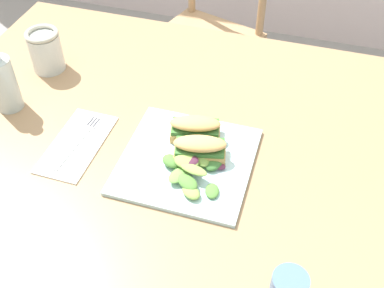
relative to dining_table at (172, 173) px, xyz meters
The scene contains 11 objects.
ground_plane 0.63m from the dining_table, 134.50° to the left, with size 8.77×8.77×0.00m, color gray.
dining_table is the anchor object (origin of this frame).
chair_wooden_far 0.94m from the dining_table, 99.82° to the left, with size 0.50×0.50×0.87m.
plate_lunch 0.14m from the dining_table, 43.72° to the right, with size 0.29×0.29×0.01m, color silver.
sandwich_half_front 0.18m from the dining_table, 25.53° to the right, with size 0.13×0.08×0.06m.
sandwich_half_back 0.16m from the dining_table, 20.79° to the left, with size 0.13×0.08×0.06m.
salad_mixed_greens 0.18m from the dining_table, 46.80° to the right, with size 0.15×0.16×0.03m.
napkin_folded 0.25m from the dining_table, 160.18° to the right, with size 0.11×0.22×0.00m, color white.
fork_on_napkin 0.24m from the dining_table, 164.41° to the right, with size 0.04×0.19×0.00m.
bottle_cold_brew 0.47m from the dining_table, behind, with size 0.07×0.07×0.19m.
mason_jar_iced_tea 0.48m from the dining_table, 156.88° to the left, with size 0.09×0.09×0.12m.
Camera 1 is at (0.34, -0.80, 1.52)m, focal length 43.98 mm.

